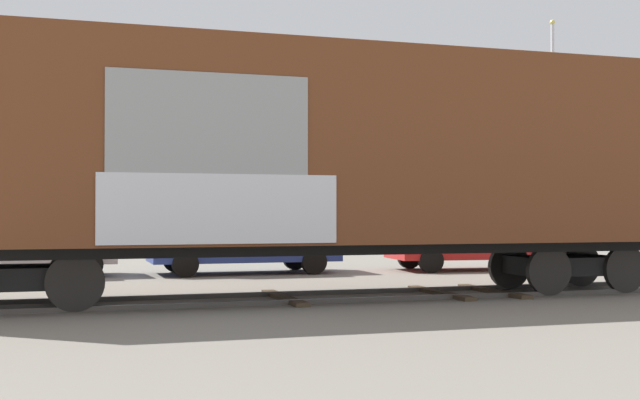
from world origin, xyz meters
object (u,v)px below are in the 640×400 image
at_px(parked_car_red, 472,240).
at_px(parked_car_blue, 240,238).
at_px(flagpole, 553,114).
at_px(parked_car_silver, 23,241).
at_px(freight_car, 321,153).

bearing_deg(parked_car_red, parked_car_blue, 179.11).
relative_size(parked_car_blue, parked_car_red, 1.08).
xyz_separation_m(flagpole, parked_car_silver, (-16.50, -4.39, -4.06)).
relative_size(freight_car, parked_car_blue, 2.99).
height_order(freight_car, parked_car_red, freight_car).
xyz_separation_m(parked_car_blue, parked_car_red, (6.37, -0.10, -0.09)).
height_order(flagpole, parked_car_red, flagpole).
relative_size(flagpole, parked_car_blue, 1.65).
height_order(freight_car, parked_car_silver, freight_car).
relative_size(parked_car_silver, parked_car_red, 0.96).
distance_m(flagpole, parked_car_red, 7.74).
bearing_deg(parked_car_silver, flagpole, 14.91).
relative_size(flagpole, parked_car_silver, 1.86).
xyz_separation_m(freight_car, parked_car_blue, (-0.63, 6.49, -1.74)).
distance_m(freight_car, parked_car_red, 8.78).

